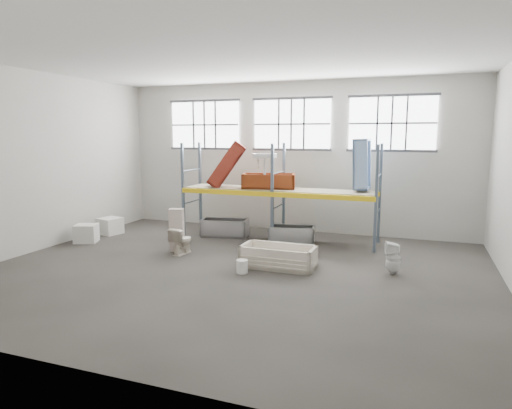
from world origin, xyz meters
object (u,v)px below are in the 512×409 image
at_px(bathtub_beige, 278,256).
at_px(cistern_tall, 177,230).
at_px(rust_tub_flat, 269,181).
at_px(toilet_white, 393,258).
at_px(toilet_beige, 182,241).
at_px(steel_tub_right, 292,234).
at_px(carton_near, 86,233).
at_px(bucket, 242,266).
at_px(blue_tub_upright, 362,164).
at_px(steel_tub_left, 225,227).

distance_m(bathtub_beige, cistern_tall, 3.21).
bearing_deg(rust_tub_flat, toilet_white, -32.65).
bearing_deg(toilet_beige, steel_tub_right, -130.38).
bearing_deg(toilet_beige, carton_near, 3.52).
height_order(toilet_white, rust_tub_flat, rust_tub_flat).
xyz_separation_m(bathtub_beige, toilet_white, (2.71, 0.39, 0.12)).
distance_m(bucket, carton_near, 5.76).
xyz_separation_m(cistern_tall, blue_tub_upright, (4.73, 2.57, 1.79)).
bearing_deg(rust_tub_flat, bucket, -81.19).
bearing_deg(steel_tub_right, steel_tub_left, 176.90).
xyz_separation_m(toilet_white, steel_tub_right, (-3.09, 2.22, -0.14)).
distance_m(rust_tub_flat, carton_near, 5.82).
relative_size(cistern_tall, carton_near, 1.89).
distance_m(rust_tub_flat, blue_tub_upright, 2.88).
height_order(toilet_white, bucket, toilet_white).
distance_m(steel_tub_right, bucket, 3.38).
bearing_deg(cistern_tall, steel_tub_left, 60.91).
bearing_deg(steel_tub_right, toilet_white, -35.71).
xyz_separation_m(cistern_tall, carton_near, (-3.14, -0.04, -0.33)).
height_order(steel_tub_left, blue_tub_upright, blue_tub_upright).
bearing_deg(bucket, steel_tub_left, 119.87).
relative_size(toilet_beige, steel_tub_right, 0.54).
distance_m(cistern_tall, blue_tub_upright, 5.68).
relative_size(toilet_white, bucket, 2.43).
height_order(steel_tub_left, carton_near, same).
bearing_deg(blue_tub_upright, toilet_white, -67.45).
distance_m(steel_tub_left, blue_tub_upright, 4.76).
xyz_separation_m(steel_tub_left, bucket, (2.00, -3.49, -0.11)).
distance_m(toilet_white, blue_tub_upright, 3.54).
relative_size(cistern_tall, steel_tub_right, 0.88).
bearing_deg(rust_tub_flat, blue_tub_upright, 3.54).
bearing_deg(carton_near, bathtub_beige, -4.30).
xyz_separation_m(blue_tub_upright, carton_near, (-7.87, -2.61, -2.12)).
relative_size(bathtub_beige, steel_tub_right, 1.33).
distance_m(cistern_tall, bucket, 2.83).
xyz_separation_m(cistern_tall, steel_tub_left, (0.48, 2.22, -0.33)).
distance_m(bathtub_beige, toilet_white, 2.74).
bearing_deg(carton_near, blue_tub_upright, 18.35).
xyz_separation_m(steel_tub_left, steel_tub_right, (2.28, -0.12, -0.02)).
relative_size(cistern_tall, rust_tub_flat, 0.74).
bearing_deg(steel_tub_right, bathtub_beige, -81.68).
xyz_separation_m(rust_tub_flat, blue_tub_upright, (2.82, 0.17, 0.57)).
relative_size(toilet_beige, rust_tub_flat, 0.45).
distance_m(cistern_tall, rust_tub_flat, 3.30).
distance_m(toilet_white, steel_tub_right, 3.80).
distance_m(toilet_beige, blue_tub_upright, 5.64).
height_order(cistern_tall, rust_tub_flat, rust_tub_flat).
relative_size(toilet_beige, cistern_tall, 0.61).
relative_size(blue_tub_upright, carton_near, 2.32).
relative_size(cistern_tall, bucket, 3.78).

